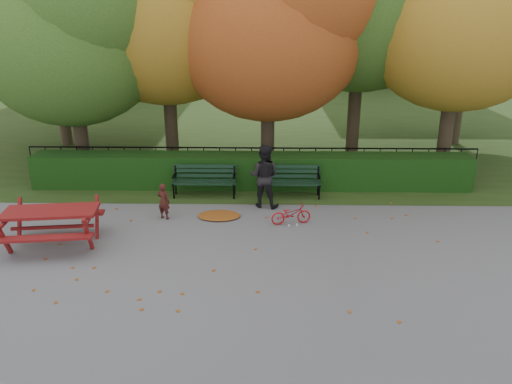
{
  "coord_description": "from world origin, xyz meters",
  "views": [
    {
      "loc": [
        0.44,
        -9.76,
        4.98
      ],
      "look_at": [
        0.22,
        1.25,
        1.0
      ],
      "focal_mm": 35.0,
      "sensor_mm": 36.0,
      "label": 1
    }
  ],
  "objects_px": {
    "bench_left": "(205,178)",
    "bench_right": "(289,179)",
    "picnic_table": "(51,218)",
    "tree_e": "(476,8)",
    "tree_a": "(76,29)",
    "adult": "(264,176)",
    "child": "(164,201)",
    "bicycle": "(291,214)",
    "tree_c": "(280,18)",
    "tree_g": "(484,1)"
  },
  "relations": [
    {
      "from": "tree_a",
      "to": "bench_right",
      "type": "relative_size",
      "value": 4.16
    },
    {
      "from": "bicycle",
      "to": "adult",
      "type": "bearing_deg",
      "value": 17.25
    },
    {
      "from": "adult",
      "to": "child",
      "type": "bearing_deg",
      "value": 34.74
    },
    {
      "from": "tree_a",
      "to": "bench_right",
      "type": "height_order",
      "value": "tree_a"
    },
    {
      "from": "tree_c",
      "to": "adult",
      "type": "xyz_separation_m",
      "value": [
        -0.44,
        -3.06,
        -3.97
      ]
    },
    {
      "from": "tree_e",
      "to": "picnic_table",
      "type": "distance_m",
      "value": 12.89
    },
    {
      "from": "tree_e",
      "to": "bench_left",
      "type": "relative_size",
      "value": 4.53
    },
    {
      "from": "bench_right",
      "to": "picnic_table",
      "type": "bearing_deg",
      "value": -148.4
    },
    {
      "from": "tree_a",
      "to": "adult",
      "type": "relative_size",
      "value": 4.36
    },
    {
      "from": "tree_c",
      "to": "picnic_table",
      "type": "height_order",
      "value": "tree_c"
    },
    {
      "from": "bench_right",
      "to": "tree_e",
      "type": "bearing_deg",
      "value": 20.87
    },
    {
      "from": "adult",
      "to": "bicycle",
      "type": "height_order",
      "value": "adult"
    },
    {
      "from": "bicycle",
      "to": "picnic_table",
      "type": "bearing_deg",
      "value": 91.59
    },
    {
      "from": "bench_left",
      "to": "adult",
      "type": "relative_size",
      "value": 1.05
    },
    {
      "from": "picnic_table",
      "to": "child",
      "type": "xyz_separation_m",
      "value": [
        2.18,
        1.61,
        -0.2
      ]
    },
    {
      "from": "tree_a",
      "to": "picnic_table",
      "type": "xyz_separation_m",
      "value": [
        0.87,
        -5.21,
        -3.85
      ]
    },
    {
      "from": "bench_left",
      "to": "bicycle",
      "type": "bearing_deg",
      "value": -40.06
    },
    {
      "from": "tree_c",
      "to": "tree_g",
      "type": "distance_m",
      "value": 8.43
    },
    {
      "from": "tree_c",
      "to": "tree_g",
      "type": "xyz_separation_m",
      "value": [
        7.5,
        3.8,
        0.55
      ]
    },
    {
      "from": "picnic_table",
      "to": "tree_a",
      "type": "bearing_deg",
      "value": 92.03
    },
    {
      "from": "tree_g",
      "to": "adult",
      "type": "distance_m",
      "value": 11.42
    },
    {
      "from": "child",
      "to": "adult",
      "type": "relative_size",
      "value": 0.55
    },
    {
      "from": "tree_a",
      "to": "picnic_table",
      "type": "relative_size",
      "value": 3.39
    },
    {
      "from": "tree_g",
      "to": "child",
      "type": "relative_size",
      "value": 9.11
    },
    {
      "from": "bench_right",
      "to": "child",
      "type": "xyz_separation_m",
      "value": [
        -3.24,
        -1.72,
        -0.05
      ]
    },
    {
      "from": "picnic_table",
      "to": "bicycle",
      "type": "bearing_deg",
      "value": 6.45
    },
    {
      "from": "tree_e",
      "to": "tree_a",
      "type": "bearing_deg",
      "value": -179.06
    },
    {
      "from": "child",
      "to": "bench_left",
      "type": "bearing_deg",
      "value": -92.93
    },
    {
      "from": "picnic_table",
      "to": "tree_e",
      "type": "bearing_deg",
      "value": 19.06
    },
    {
      "from": "bench_left",
      "to": "bench_right",
      "type": "bearing_deg",
      "value": 0.0
    },
    {
      "from": "tree_a",
      "to": "child",
      "type": "relative_size",
      "value": 7.98
    },
    {
      "from": "bench_left",
      "to": "bench_right",
      "type": "relative_size",
      "value": 1.0
    },
    {
      "from": "bench_left",
      "to": "adult",
      "type": "distance_m",
      "value": 1.91
    },
    {
      "from": "child",
      "to": "bicycle",
      "type": "bearing_deg",
      "value": -161.95
    },
    {
      "from": "tree_e",
      "to": "tree_g",
      "type": "height_order",
      "value": "tree_g"
    },
    {
      "from": "bench_left",
      "to": "tree_c",
      "type": "bearing_deg",
      "value": 46.64
    },
    {
      "from": "tree_a",
      "to": "bench_left",
      "type": "bearing_deg",
      "value": -25.76
    },
    {
      "from": "picnic_table",
      "to": "bench_right",
      "type": "bearing_deg",
      "value": 24.17
    },
    {
      "from": "bench_right",
      "to": "child",
      "type": "bearing_deg",
      "value": -152.02
    },
    {
      "from": "tree_e",
      "to": "adult",
      "type": "relative_size",
      "value": 4.75
    },
    {
      "from": "tree_a",
      "to": "picnic_table",
      "type": "distance_m",
      "value": 6.54
    },
    {
      "from": "tree_c",
      "to": "adult",
      "type": "height_order",
      "value": "tree_c"
    },
    {
      "from": "tree_a",
      "to": "bench_left",
      "type": "distance_m",
      "value": 5.89
    },
    {
      "from": "bench_left",
      "to": "bench_right",
      "type": "xyz_separation_m",
      "value": [
        2.4,
        0.0,
        0.0
      ]
    },
    {
      "from": "tree_a",
      "to": "tree_g",
      "type": "xyz_separation_m",
      "value": [
        13.52,
        4.18,
        0.85
      ]
    },
    {
      "from": "adult",
      "to": "bicycle",
      "type": "relative_size",
      "value": 1.72
    },
    {
      "from": "tree_g",
      "to": "adult",
      "type": "relative_size",
      "value": 4.98
    },
    {
      "from": "tree_a",
      "to": "bicycle",
      "type": "distance_m",
      "value": 8.51
    },
    {
      "from": "adult",
      "to": "tree_g",
      "type": "bearing_deg",
      "value": -124.33
    },
    {
      "from": "tree_g",
      "to": "bicycle",
      "type": "xyz_separation_m",
      "value": [
        -7.26,
        -8.06,
        -5.11
      ]
    }
  ]
}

